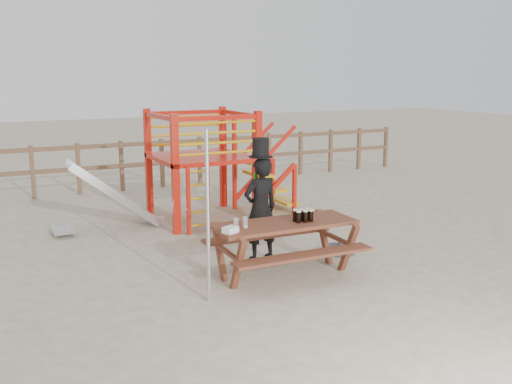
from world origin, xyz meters
name	(u,v)px	position (x,y,z in m)	size (l,w,h in m)	color
ground	(286,278)	(0.00, 0.00, 0.00)	(60.00, 60.00, 0.00)	beige
back_fence	(142,159)	(0.00, 7.00, 0.74)	(15.09, 0.09, 1.20)	brown
playground_fort	(198,164)	(0.12, 3.58, 1.07)	(4.71, 1.84, 2.10)	red
picnic_table	(285,242)	(0.03, 0.11, 0.48)	(2.01, 1.42, 0.76)	brown
man_with_hat	(261,206)	(0.06, 0.88, 0.83)	(0.60, 0.43, 1.84)	black
metal_pole	(208,218)	(-1.26, -0.27, 1.06)	(0.05, 0.05, 2.13)	#B2B2B7
parasol_base	(340,250)	(1.30, 0.58, 0.05)	(0.46, 0.46, 0.20)	#37373C
paper_bag	(230,230)	(-0.86, -0.03, 0.80)	(0.18, 0.14, 0.08)	white
stout_pints	(303,215)	(0.27, 0.03, 0.85)	(0.26, 0.17, 0.17)	black
empty_glasses	(241,223)	(-0.65, 0.10, 0.83)	(0.22, 0.09, 0.15)	silver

